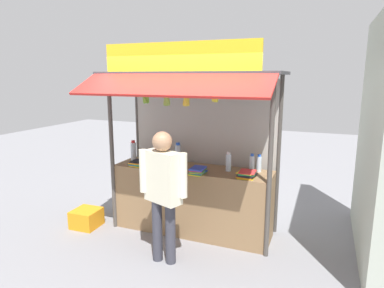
# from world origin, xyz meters

# --- Properties ---
(ground_plane) EXTENTS (20.00, 20.00, 0.00)m
(ground_plane) POSITION_xyz_m (0.00, 0.00, 0.00)
(ground_plane) COLOR gray
(stall_counter) EXTENTS (2.27, 0.60, 0.96)m
(stall_counter) POSITION_xyz_m (0.00, 0.00, 0.48)
(stall_counter) COLOR olive
(stall_counter) RESTS_ON ground
(stall_structure) EXTENTS (2.47, 1.47, 2.65)m
(stall_structure) POSITION_xyz_m (0.00, 0.10, 1.60)
(stall_structure) COLOR #4C4742
(stall_structure) RESTS_ON ground
(water_bottle_mid_left) EXTENTS (0.09, 0.09, 0.32)m
(water_bottle_mid_left) POSITION_xyz_m (-0.30, 0.18, 1.11)
(water_bottle_mid_left) COLOR silver
(water_bottle_mid_left) RESTS_ON stall_counter
(water_bottle_far_right) EXTENTS (0.07, 0.07, 0.24)m
(water_bottle_far_right) POSITION_xyz_m (0.92, 0.17, 1.07)
(water_bottle_far_right) COLOR silver
(water_bottle_far_right) RESTS_ON stall_counter
(water_bottle_center) EXTENTS (0.09, 0.09, 0.31)m
(water_bottle_center) POSITION_xyz_m (-1.02, 0.10, 1.10)
(water_bottle_center) COLOR silver
(water_bottle_center) RESTS_ON stall_counter
(water_bottle_rear_center) EXTENTS (0.07, 0.07, 0.26)m
(water_bottle_rear_center) POSITION_xyz_m (0.83, 0.12, 1.08)
(water_bottle_rear_center) COLOR silver
(water_bottle_rear_center) RESTS_ON stall_counter
(water_bottle_front_right) EXTENTS (0.08, 0.08, 0.30)m
(water_bottle_front_right) POSITION_xyz_m (-0.51, 0.03, 1.10)
(water_bottle_front_right) COLOR silver
(water_bottle_front_right) RESTS_ON stall_counter
(water_bottle_back_right) EXTENTS (0.08, 0.08, 0.27)m
(water_bottle_back_right) POSITION_xyz_m (0.52, 0.05, 1.09)
(water_bottle_back_right) COLOR silver
(water_bottle_back_right) RESTS_ON stall_counter
(magazine_stack_front_left) EXTENTS (0.21, 0.26, 0.09)m
(magazine_stack_front_left) POSITION_xyz_m (0.18, -0.24, 1.00)
(magazine_stack_front_left) COLOR yellow
(magazine_stack_front_left) RESTS_ON stall_counter
(magazine_stack_mid_right) EXTENTS (0.24, 0.29, 0.08)m
(magazine_stack_mid_right) POSITION_xyz_m (0.82, -0.13, 1.00)
(magazine_stack_mid_right) COLOR yellow
(magazine_stack_mid_right) RESTS_ON stall_counter
(magazine_stack_far_left) EXTENTS (0.24, 0.29, 0.07)m
(magazine_stack_far_left) POSITION_xyz_m (-0.78, -0.15, 0.99)
(magazine_stack_far_left) COLOR yellow
(magazine_stack_far_left) RESTS_ON stall_counter
(banana_bunch_rightmost) EXTENTS (0.10, 0.10, 0.24)m
(banana_bunch_rightmost) POSITION_xyz_m (0.47, -0.40, 2.01)
(banana_bunch_rightmost) COLOR #332D23
(banana_bunch_leftmost) EXTENTS (0.09, 0.10, 0.29)m
(banana_bunch_leftmost) POSITION_xyz_m (-0.49, -0.40, 1.97)
(banana_bunch_leftmost) COLOR #332D23
(banana_bunch_inner_left) EXTENTS (0.11, 0.11, 0.30)m
(banana_bunch_inner_left) POSITION_xyz_m (0.08, -0.40, 1.95)
(banana_bunch_inner_left) COLOR #332D23
(banana_bunch_inner_right) EXTENTS (0.10, 0.10, 0.30)m
(banana_bunch_inner_right) POSITION_xyz_m (-0.19, -0.40, 1.94)
(banana_bunch_inner_right) COLOR #332D23
(vendor_person) EXTENTS (0.62, 0.34, 1.63)m
(vendor_person) POSITION_xyz_m (-0.01, -0.90, 0.98)
(vendor_person) COLOR #383842
(vendor_person) RESTS_ON ground
(plastic_crate) EXTENTS (0.39, 0.39, 0.27)m
(plastic_crate) POSITION_xyz_m (-1.54, -0.47, 0.13)
(plastic_crate) COLOR orange
(plastic_crate) RESTS_ON ground
(neighbour_wall) EXTENTS (0.20, 2.40, 2.98)m
(neighbour_wall) POSITION_xyz_m (2.31, 0.30, 1.49)
(neighbour_wall) COLOR #B2BBAA
(neighbour_wall) RESTS_ON ground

